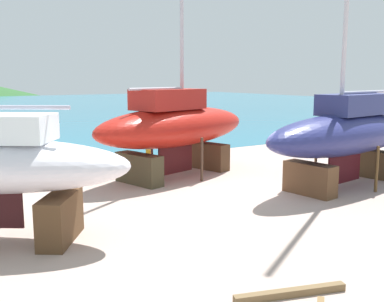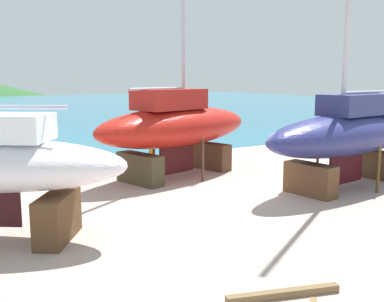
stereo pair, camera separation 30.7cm
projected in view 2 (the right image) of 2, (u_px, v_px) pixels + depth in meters
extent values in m
plane|color=#B1998C|center=(336.00, 221.00, 13.79)|extent=(53.26, 53.26, 0.00)
cube|color=teal|center=(7.00, 109.00, 63.58)|extent=(141.16, 91.58, 0.01)
cube|color=#513621|center=(209.00, 156.00, 21.69)|extent=(1.26, 2.40, 1.26)
cube|color=#433A26|center=(140.00, 169.00, 18.63)|extent=(1.26, 2.40, 1.26)
cylinder|color=#4D302D|center=(154.00, 151.00, 21.19)|extent=(0.12, 0.12, 1.87)
cylinder|color=#4A3427|center=(203.00, 160.00, 19.03)|extent=(0.12, 0.12, 1.87)
ellipsoid|color=red|center=(177.00, 127.00, 19.90)|extent=(9.06, 4.98, 1.75)
cube|color=#531A1C|center=(177.00, 159.00, 20.14)|extent=(2.02, 0.60, 1.22)
cube|color=#B1241B|center=(169.00, 99.00, 19.40)|extent=(3.44, 2.46, 0.87)
cylinder|color=silver|center=(158.00, 89.00, 18.86)|extent=(2.95, 0.88, 0.12)
cube|color=brown|center=(310.00, 179.00, 16.81)|extent=(0.94, 2.09, 1.21)
cube|color=brown|center=(376.00, 165.00, 19.65)|extent=(0.94, 2.09, 1.21)
cylinder|color=brown|center=(378.00, 170.00, 17.10)|extent=(0.12, 0.12, 1.79)
cylinder|color=brown|center=(318.00, 159.00, 19.26)|extent=(0.12, 0.12, 1.79)
ellipsoid|color=navy|center=(348.00, 134.00, 17.98)|extent=(9.53, 3.62, 1.68)
cube|color=#491017|center=(346.00, 169.00, 18.22)|extent=(2.23, 0.35, 1.17)
cube|color=navy|center=(356.00, 105.00, 18.08)|extent=(3.50, 1.91, 0.84)
cylinder|color=silver|center=(366.00, 92.00, 18.43)|extent=(3.25, 0.51, 0.12)
cube|color=#503620|center=(58.00, 217.00, 12.14)|extent=(1.71, 2.05, 1.28)
cylinder|color=#52401B|center=(10.00, 194.00, 13.55)|extent=(0.12, 0.12, 1.78)
cylinder|color=#B9B6CA|center=(16.00, 107.00, 11.71)|extent=(2.32, 1.63, 0.11)
cube|color=orange|center=(152.00, 149.00, 25.28)|extent=(0.29, 0.38, 0.84)
cube|color=maroon|center=(152.00, 136.00, 25.16)|extent=(0.35, 0.49, 0.64)
sphere|color=tan|center=(152.00, 128.00, 25.09)|extent=(0.22, 0.22, 0.22)
cube|color=brown|center=(283.00, 294.00, 9.02)|extent=(2.36, 0.90, 0.15)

